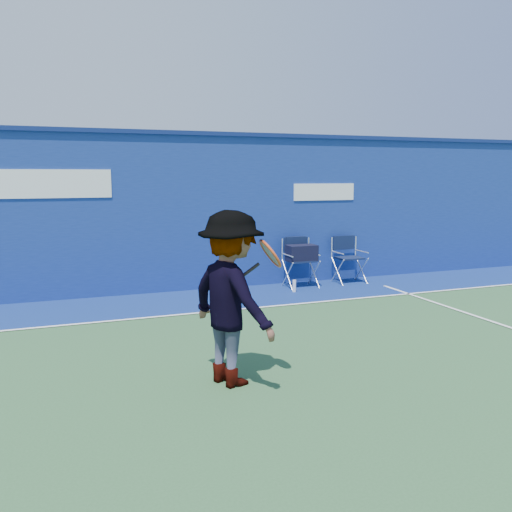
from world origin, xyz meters
name	(u,v)px	position (x,y,z in m)	size (l,w,h in m)	color
ground	(239,388)	(0.00, 0.00, 0.00)	(80.00, 80.00, 0.00)	#2C532E
stadium_wall	(151,212)	(0.00, 5.20, 1.55)	(24.00, 0.50, 3.08)	navy
out_of_bounds_strip	(165,303)	(0.00, 4.10, 0.00)	(24.00, 1.80, 0.01)	navy
court_lines	(223,368)	(0.00, 0.60, 0.01)	(24.00, 12.00, 0.01)	white
directors_chair_left	(301,266)	(2.87, 4.56, 0.43)	(0.59, 0.55, 1.00)	silver
directors_chair_right	(349,268)	(4.02, 4.62, 0.30)	(0.58, 0.52, 0.97)	silver
water_bottle	(294,286)	(2.54, 4.14, 0.12)	(0.07, 0.07, 0.24)	white
tennis_player	(231,298)	(-0.02, 0.18, 0.95)	(1.09, 1.39, 1.89)	#EA4738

